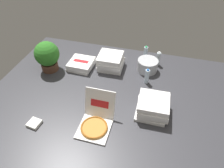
{
  "coord_description": "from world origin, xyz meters",
  "views": [
    {
      "loc": [
        0.49,
        -1.76,
        1.86
      ],
      "look_at": [
        -0.01,
        0.1,
        0.14
      ],
      "focal_mm": 32.32,
      "sensor_mm": 36.0,
      "label": 1
    }
  ],
  "objects": [
    {
      "name": "open_pizza_box",
      "position": [
        -0.05,
        -0.47,
        0.07
      ],
      "size": [
        0.35,
        0.46,
        0.35
      ],
      "color": "white",
      "rests_on": "ground_plane"
    },
    {
      "name": "pizza_stack_left_near",
      "position": [
        -0.61,
        0.51,
        0.06
      ],
      "size": [
        0.37,
        0.37,
        0.11
      ],
      "color": "white",
      "rests_on": "ground_plane"
    },
    {
      "name": "pizza_stack_right_far",
      "position": [
        -0.17,
        0.61,
        0.11
      ],
      "size": [
        0.38,
        0.38,
        0.22
      ],
      "color": "white",
      "rests_on": "ground_plane"
    },
    {
      "name": "ground_plane",
      "position": [
        0.0,
        0.0,
        -0.01
      ],
      "size": [
        3.2,
        2.4,
        0.02
      ],
      "primitive_type": "cube",
      "color": "#38383D"
    },
    {
      "name": "potted_plant",
      "position": [
        -1.04,
        0.33,
        0.25
      ],
      "size": [
        0.35,
        0.35,
        0.45
      ],
      "color": "#513323",
      "rests_on": "ground_plane"
    },
    {
      "name": "pizza_stack_left_mid",
      "position": [
        0.54,
        -0.13,
        0.11
      ],
      "size": [
        0.39,
        0.38,
        0.22
      ],
      "color": "white",
      "rests_on": "ground_plane"
    },
    {
      "name": "water_bottle_0",
      "position": [
        0.5,
        0.88,
        0.11
      ],
      "size": [
        0.06,
        0.06,
        0.23
      ],
      "color": "white",
      "rests_on": "ground_plane"
    },
    {
      "name": "napkin_pile",
      "position": [
        -0.72,
        -0.64,
        0.02
      ],
      "size": [
        0.15,
        0.15,
        0.04
      ],
      "primitive_type": "cube",
      "rotation": [
        0.0,
        0.0,
        -0.13
      ],
      "color": "white",
      "rests_on": "ground_plane"
    },
    {
      "name": "water_bottle_1",
      "position": [
        0.4,
        0.41,
        0.11
      ],
      "size": [
        0.06,
        0.06,
        0.23
      ],
      "color": "silver",
      "rests_on": "ground_plane"
    },
    {
      "name": "ice_bucket",
      "position": [
        0.37,
        0.69,
        0.09
      ],
      "size": [
        0.3,
        0.3,
        0.18
      ],
      "primitive_type": "cylinder",
      "color": "#B7BABF",
      "rests_on": "ground_plane"
    },
    {
      "name": "water_bottle_2",
      "position": [
        0.29,
        0.98,
        0.11
      ],
      "size": [
        0.06,
        0.06,
        0.23
      ],
      "color": "silver",
      "rests_on": "ground_plane"
    }
  ]
}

